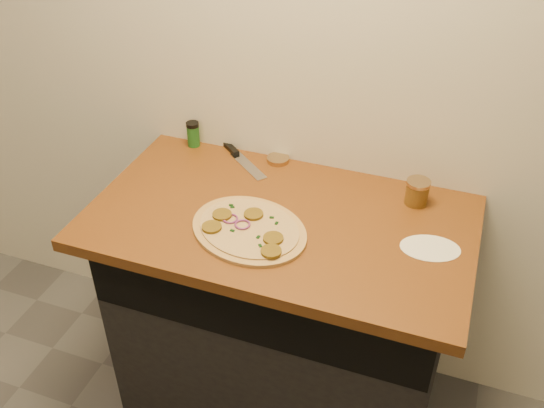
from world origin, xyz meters
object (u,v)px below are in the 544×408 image
at_px(chefs_knife, 238,156).
at_px(spice_shaker, 193,134).
at_px(pizza, 249,229).
at_px(salsa_jar, 417,192).

xyz_separation_m(chefs_knife, spice_shaker, (-0.19, 0.02, 0.04)).
distance_m(chefs_knife, spice_shaker, 0.19).
xyz_separation_m(pizza, spice_shaker, (-0.38, 0.41, 0.04)).
relative_size(salsa_jar, spice_shaker, 0.89).
bearing_deg(spice_shaker, pizza, -46.93).
bearing_deg(salsa_jar, pizza, -144.48).
bearing_deg(spice_shaker, chefs_knife, -6.64).
relative_size(chefs_knife, spice_shaker, 2.63).
relative_size(pizza, spice_shaker, 5.11).
distance_m(chefs_knife, salsa_jar, 0.65).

